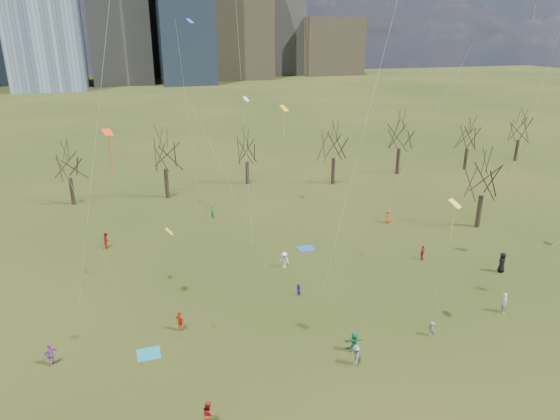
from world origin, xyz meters
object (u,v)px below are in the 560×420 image
object	(u,v)px
blanket_teal	(149,354)
person_4	(180,321)
blanket_navy	(306,248)
person_2	(209,414)
person_1	(505,303)

from	to	relation	value
blanket_teal	person_4	xyz separation A→B (m)	(2.55, 2.30, 0.79)
blanket_teal	blanket_navy	xyz separation A→B (m)	(16.93, 13.48, 0.00)
blanket_teal	person_2	bearing A→B (deg)	-70.63
blanket_teal	blanket_navy	world-z (taller)	same
blanket_teal	person_2	xyz separation A→B (m)	(2.83, -8.06, 0.85)
person_4	blanket_teal	bearing A→B (deg)	94.14
blanket_navy	person_4	world-z (taller)	person_4
blanket_navy	person_2	world-z (taller)	person_2
person_1	person_2	size ratio (longest dim) A/B	0.99
blanket_navy	person_2	bearing A→B (deg)	-123.21
person_1	blanket_navy	bearing A→B (deg)	61.93
blanket_navy	blanket_teal	bearing A→B (deg)	-141.48
blanket_navy	person_2	distance (m)	25.76
person_2	person_4	xyz separation A→B (m)	(-0.28, 10.36, -0.07)
blanket_navy	person_1	bearing A→B (deg)	-57.12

